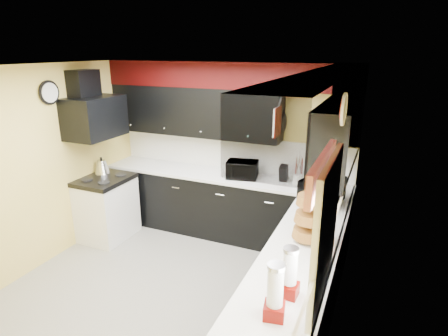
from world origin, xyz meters
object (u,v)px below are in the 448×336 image
kettle (102,167)px  utensil_crock (298,180)px  toaster_oven (242,170)px  microwave (322,190)px  knife_block (284,173)px

kettle → utensil_crock: bearing=12.0°
toaster_oven → microwave: microwave is taller
microwave → utensil_crock: microwave is taller
microwave → utensil_crock: (-0.38, 0.46, -0.07)m
toaster_oven → utensil_crock: size_ratio=2.76×
knife_block → kettle: knife_block is taller
microwave → knife_block: bearing=67.2°
utensil_crock → toaster_oven: bearing=-178.1°
toaster_oven → microwave: 1.24m
microwave → knife_block: 0.80m
kettle → knife_block: bearing=14.5°
toaster_oven → kettle: bearing=-174.9°
microwave → utensil_crock: size_ratio=3.46×
utensil_crock → microwave: bearing=-50.5°
utensil_crock → kettle: size_ratio=0.70×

